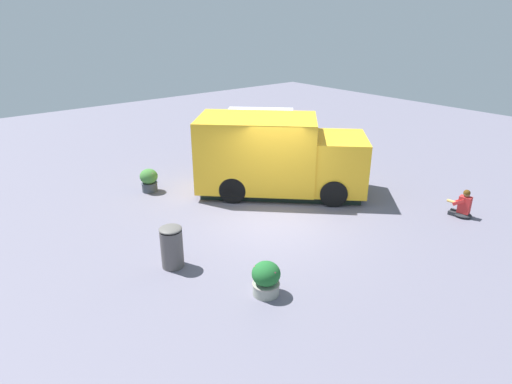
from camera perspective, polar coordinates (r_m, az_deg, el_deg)
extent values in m
plane|color=slate|center=(12.62, 2.31, -3.60)|extent=(40.00, 40.00, 0.00)
cube|color=yellow|center=(14.15, 0.11, 5.32)|extent=(4.26, 4.28, 2.29)
cube|color=yellow|center=(14.26, 10.95, 3.84)|extent=(2.69, 2.68, 1.72)
cube|color=black|center=(14.27, 14.19, 4.84)|extent=(1.32, 1.30, 0.65)
cube|color=black|center=(15.21, 0.50, 7.08)|extent=(1.47, 1.49, 0.80)
cube|color=silver|center=(15.27, 0.60, 10.87)|extent=(2.01, 2.03, 0.03)
cube|color=black|center=(14.52, 3.28, 0.46)|extent=(4.88, 4.91, 0.23)
cylinder|color=black|center=(13.51, 10.22, -0.19)|extent=(0.75, 0.76, 0.85)
cylinder|color=black|center=(15.42, 9.65, 2.72)|extent=(0.75, 0.76, 0.85)
cylinder|color=black|center=(13.58, -3.10, 0.27)|extent=(0.75, 0.76, 0.85)
cylinder|color=black|center=(15.49, -2.03, 3.11)|extent=(0.75, 0.76, 0.85)
ellipsoid|color=#27292D|center=(14.14, 25.63, -2.71)|extent=(0.58, 0.52, 0.13)
cube|color=#27292D|center=(14.27, 24.99, -2.37)|extent=(0.37, 0.17, 0.11)
cube|color=#27292D|center=(14.09, 24.74, -2.64)|extent=(0.37, 0.17, 0.11)
cube|color=red|center=(14.02, 25.85, -1.52)|extent=(0.36, 0.27, 0.51)
sphere|color=brown|center=(13.89, 26.08, -0.21)|extent=(0.19, 0.19, 0.19)
sphere|color=#53340F|center=(13.88, 26.10, -0.12)|extent=(0.20, 0.20, 0.20)
cube|color=red|center=(14.11, 25.48, -0.99)|extent=(0.35, 0.14, 0.27)
cube|color=red|center=(13.93, 25.23, -1.24)|extent=(0.35, 0.14, 0.27)
cylinder|color=#D8AE59|center=(14.09, 24.65, -1.22)|extent=(0.39, 0.09, 0.08)
cube|color=orange|center=(14.08, 24.67, -1.16)|extent=(0.33, 0.06, 0.02)
cylinder|color=gray|center=(9.39, 1.33, -12.61)|extent=(0.57, 0.57, 0.27)
torus|color=gray|center=(9.33, 1.33, -11.99)|extent=(0.59, 0.59, 0.04)
ellipsoid|color=#20642B|center=(9.19, 1.35, -10.74)|extent=(0.61, 0.61, 0.52)
sphere|color=#D52A42|center=(9.17, -0.03, -9.96)|extent=(0.09, 0.09, 0.09)
sphere|color=#E51A50|center=(9.00, 2.41, -10.65)|extent=(0.09, 0.09, 0.09)
sphere|color=red|center=(9.30, 2.24, -9.61)|extent=(0.08, 0.08, 0.08)
sphere|color=red|center=(8.96, 1.92, -11.06)|extent=(0.09, 0.09, 0.09)
sphere|color=#E01E51|center=(8.94, 1.06, -10.87)|extent=(0.06, 0.06, 0.06)
cylinder|color=#40474C|center=(14.97, -13.86, 0.67)|extent=(0.51, 0.51, 0.31)
torus|color=#424752|center=(14.92, -13.91, 1.17)|extent=(0.54, 0.54, 0.04)
ellipsoid|color=#407A36|center=(14.84, -14.00, 2.03)|extent=(0.59, 0.59, 0.50)
sphere|color=#D03CA2|center=(14.80, -14.77, 2.51)|extent=(0.08, 0.08, 0.08)
sphere|color=#E04087|center=(14.60, -14.12, 2.12)|extent=(0.08, 0.08, 0.08)
sphere|color=#E04C99|center=(14.62, -13.53, 1.98)|extent=(0.08, 0.08, 0.08)
sphere|color=#E34286|center=(14.64, -13.59, 2.37)|extent=(0.08, 0.08, 0.08)
sphere|color=#E24498|center=(14.63, -13.63, 2.32)|extent=(0.06, 0.06, 0.06)
sphere|color=#DA4E9B|center=(14.97, -13.24, 2.39)|extent=(0.07, 0.07, 0.07)
cylinder|color=#55504F|center=(10.34, -11.04, -7.36)|extent=(0.52, 0.52, 0.94)
ellipsoid|color=#5D5955|center=(10.09, -11.25, -4.81)|extent=(0.53, 0.53, 0.11)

